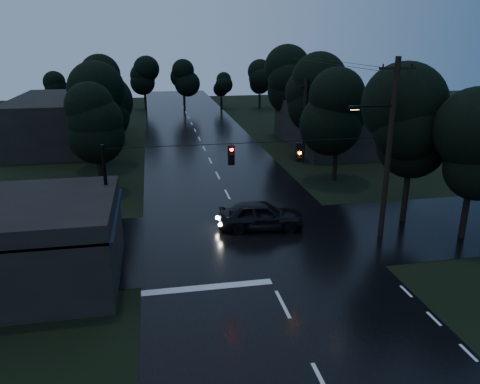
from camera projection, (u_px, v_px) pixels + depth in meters
name	position (u px, v px, depth m)	size (l,w,h in m)	color
main_road	(210.00, 161.00, 43.40)	(12.00, 120.00, 0.02)	black
cross_street	(250.00, 239.00, 26.61)	(60.00, 9.00, 0.02)	black
building_far_right	(338.00, 125.00, 48.88)	(10.00, 14.00, 4.40)	black
building_far_left	(67.00, 121.00, 49.49)	(10.00, 16.00, 5.00)	black
utility_pole_main	(388.00, 147.00, 25.31)	(3.50, 0.30, 10.00)	black
utility_pole_far	(304.00, 120.00, 41.76)	(2.00, 0.30, 7.50)	black
anchor_pole_left	(108.00, 203.00, 23.42)	(0.18, 0.18, 6.00)	black
span_signals	(265.00, 153.00, 24.11)	(15.00, 0.37, 1.12)	black
tree_corner_near	(414.00, 126.00, 27.40)	(4.48, 4.48, 9.44)	black
tree_corner_far	(475.00, 148.00, 25.19)	(3.92, 3.92, 8.26)	black
tree_left_a	(95.00, 122.00, 32.71)	(3.92, 3.92, 8.26)	black
tree_left_b	(97.00, 102.00, 39.95)	(4.20, 4.20, 8.85)	black
tree_left_c	(101.00, 86.00, 49.06)	(4.48, 4.48, 9.44)	black
tree_right_a	(339.00, 110.00, 35.74)	(4.20, 4.20, 8.85)	black
tree_right_b	(312.00, 93.00, 43.19)	(4.48, 4.48, 9.44)	black
tree_right_c	(288.00, 80.00, 52.50)	(4.76, 4.76, 10.03)	black
car	(261.00, 215.00, 27.82)	(2.04, 5.06, 1.72)	black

